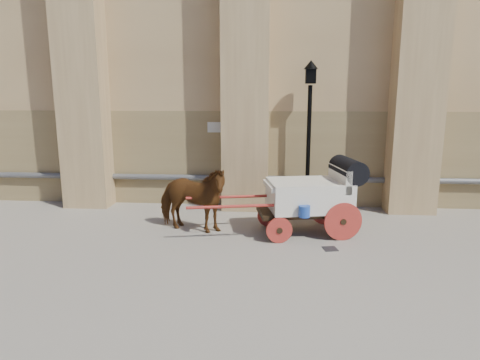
{
  "coord_description": "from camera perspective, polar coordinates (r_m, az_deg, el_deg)",
  "views": [
    {
      "loc": [
        -0.24,
        -9.38,
        3.59
      ],
      "look_at": [
        -1.0,
        1.26,
        1.38
      ],
      "focal_mm": 32.0,
      "sensor_mm": 36.0,
      "label": 1
    }
  ],
  "objects": [
    {
      "name": "ground",
      "position": [
        10.05,
        5.24,
        -9.3
      ],
      "size": [
        90.0,
        90.0,
        0.0
      ],
      "primitive_type": "plane",
      "color": "slate",
      "rests_on": "ground"
    },
    {
      "name": "horse",
      "position": [
        11.13,
        -6.47,
        -2.52
      ],
      "size": [
        2.25,
        1.48,
        1.74
      ],
      "primitive_type": "imported",
      "rotation": [
        0.0,
        0.0,
        1.29
      ],
      "color": "brown",
      "rests_on": "ground"
    },
    {
      "name": "carriage",
      "position": [
        11.08,
        9.92,
        -1.77
      ],
      "size": [
        4.57,
        2.01,
        1.94
      ],
      "rotation": [
        0.0,
        0.0,
        0.19
      ],
      "color": "black",
      "rests_on": "ground"
    },
    {
      "name": "street_lamp",
      "position": [
        12.93,
        9.16,
        6.25
      ],
      "size": [
        0.42,
        0.42,
        4.48
      ],
      "color": "black",
      "rests_on": "ground"
    },
    {
      "name": "drain_grate_near",
      "position": [
        10.29,
        11.92,
        -8.96
      ],
      "size": [
        0.38,
        0.38,
        0.01
      ],
      "primitive_type": "cube",
      "rotation": [
        0.0,
        0.0,
        0.2
      ],
      "color": "black",
      "rests_on": "ground"
    }
  ]
}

